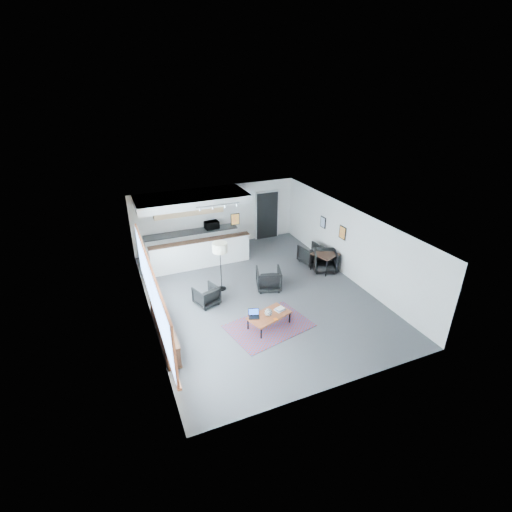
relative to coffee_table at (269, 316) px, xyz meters
name	(u,v)px	position (x,y,z in m)	size (l,w,h in m)	color
room	(258,260)	(0.39, 1.73, 0.93)	(7.02, 9.02, 2.62)	#464648
window	(152,291)	(-3.07, 0.83, 1.08)	(0.10, 5.95, 1.66)	#8CBFFF
console	(164,327)	(-2.90, 0.68, -0.05)	(0.35, 3.00, 0.80)	#311B11
kitchenette	(193,225)	(-0.80, 5.44, 1.01)	(4.20, 1.96, 2.60)	white
doorway	(267,215)	(2.69, 6.15, 0.70)	(1.10, 0.12, 2.15)	black
track_light	(218,206)	(-0.20, 3.93, 2.16)	(1.60, 0.07, 0.15)	silver
wall_art_lower	(343,233)	(3.86, 2.13, 1.18)	(0.03, 0.38, 0.48)	black
wall_art_upper	(323,222)	(3.86, 3.43, 1.13)	(0.03, 0.34, 0.44)	black
kilim_rug	(269,326)	(0.00, 0.00, -0.36)	(2.62, 2.05, 0.01)	#522C40
coffee_table	(269,316)	(0.00, 0.00, 0.00)	(1.38, 1.02, 0.40)	brown
laptop	(254,314)	(-0.44, 0.10, 0.09)	(0.37, 0.33, 0.22)	black
ceramic_pot	(269,312)	(-0.04, -0.04, 0.14)	(0.23, 0.23, 0.23)	gray
book_stack	(280,309)	(0.39, 0.08, 0.07)	(0.33, 0.29, 0.09)	silver
coaster	(276,319)	(0.07, -0.27, 0.03)	(0.12, 0.12, 0.01)	#E5590C
armchair_left	(206,295)	(-1.36, 1.84, -0.02)	(0.68, 0.64, 0.70)	black
armchair_right	(269,278)	(0.88, 1.97, 0.04)	(0.81, 0.76, 0.83)	black
floor_lamp	(220,249)	(-0.62, 2.56, 1.14)	(0.62, 0.62, 1.74)	black
dining_table	(325,255)	(3.39, 2.39, 0.25)	(1.03, 1.03, 0.68)	#311B11
dining_chair_near	(325,261)	(3.39, 2.39, 0.00)	(0.71, 0.67, 0.73)	black
dining_chair_far	(311,255)	(3.23, 3.15, -0.03)	(0.67, 0.62, 0.69)	black
microwave	(212,224)	(0.06, 5.88, 0.75)	(0.56, 0.31, 0.38)	black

